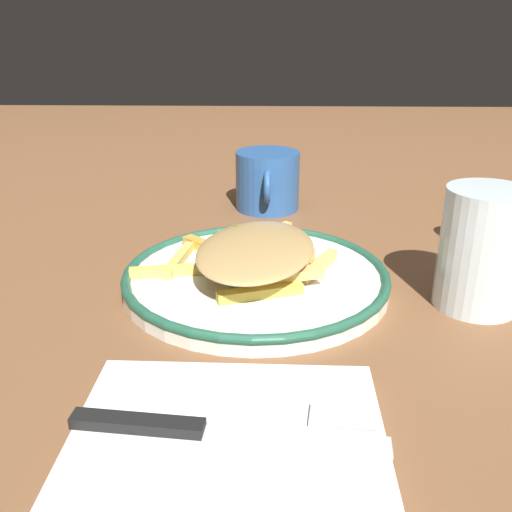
% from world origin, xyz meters
% --- Properties ---
extents(ground_plane, '(2.60, 2.60, 0.00)m').
position_xyz_m(ground_plane, '(0.00, 0.00, 0.00)').
color(ground_plane, brown).
extents(plate, '(0.28, 0.28, 0.02)m').
position_xyz_m(plate, '(0.00, 0.00, 0.01)').
color(plate, white).
rests_on(plate, ground_plane).
extents(fries_heap, '(0.21, 0.22, 0.04)m').
position_xyz_m(fries_heap, '(0.00, -0.00, 0.04)').
color(fries_heap, '#E1BE55').
rests_on(fries_heap, plate).
extents(napkin, '(0.17, 0.21, 0.01)m').
position_xyz_m(napkin, '(0.25, -0.01, 0.01)').
color(napkin, silver).
rests_on(napkin, ground_plane).
extents(fork, '(0.04, 0.18, 0.01)m').
position_xyz_m(fork, '(0.22, -0.00, 0.01)').
color(fork, silver).
rests_on(fork, napkin).
extents(knife, '(0.04, 0.21, 0.01)m').
position_xyz_m(knife, '(0.25, -0.03, 0.02)').
color(knife, black).
rests_on(knife, napkin).
extents(water_glass, '(0.08, 0.08, 0.12)m').
position_xyz_m(water_glass, '(0.04, 0.22, 0.06)').
color(water_glass, silver).
rests_on(water_glass, ground_plane).
extents(coffee_mug, '(0.12, 0.09, 0.08)m').
position_xyz_m(coffee_mug, '(-0.27, 0.01, 0.04)').
color(coffee_mug, '#2C599A').
rests_on(coffee_mug, ground_plane).
extents(salt_shaker, '(0.04, 0.04, 0.08)m').
position_xyz_m(salt_shaker, '(-0.12, 0.27, 0.04)').
color(salt_shaker, silver).
rests_on(salt_shaker, ground_plane).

